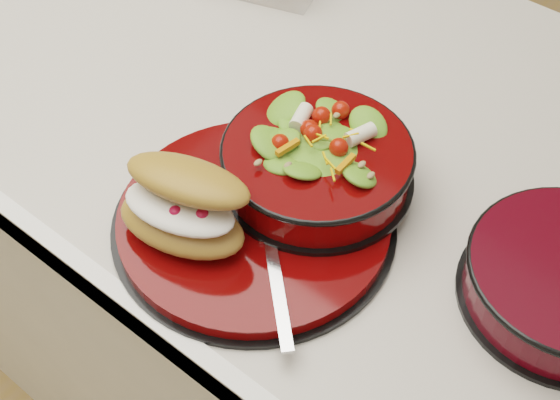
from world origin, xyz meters
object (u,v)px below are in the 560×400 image
Objects in this scene: salad_bowl at (317,158)px; fork at (275,272)px; dinner_plate at (254,221)px; island_counter at (268,274)px; croissant at (184,206)px.

salad_bowl is 1.57× the size of fork.
salad_bowl reaches higher than fork.
island_counter is at bearing 127.49° from dinner_plate.
fork is at bearing -34.28° from dinner_plate.
croissant is (-0.04, -0.06, 0.05)m from dinner_plate.
salad_bowl is at bearing 76.32° from dinner_plate.
croissant is (-0.06, -0.14, 0.01)m from salad_bowl.
dinner_plate is 2.24× the size of fork.
dinner_plate is 0.10m from salad_bowl.
dinner_plate reaches higher than island_counter.
island_counter is 8.01× the size of croissant.
salad_bowl is 1.40× the size of croissant.
fork is (0.22, -0.25, 0.47)m from island_counter.
croissant is 0.11m from fork.
island_counter is at bearing 84.79° from fork.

